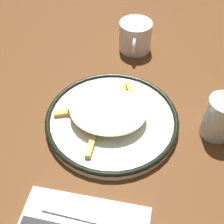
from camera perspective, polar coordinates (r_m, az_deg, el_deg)
ground_plane at (r=0.68m, az=0.00°, el=-2.10°), size 2.60×2.60×0.00m
plate at (r=0.67m, az=0.00°, el=-1.43°), size 0.30×0.30×0.02m
fries_heap at (r=0.66m, az=-0.80°, el=0.57°), size 0.22×0.22×0.03m
fork at (r=0.55m, az=-4.09°, el=-19.76°), size 0.04×0.18×0.01m
water_glass at (r=0.67m, az=19.99°, el=-1.13°), size 0.07×0.07×0.10m
coffee_mug at (r=0.87m, az=4.48°, el=14.28°), size 0.12×0.09×0.08m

